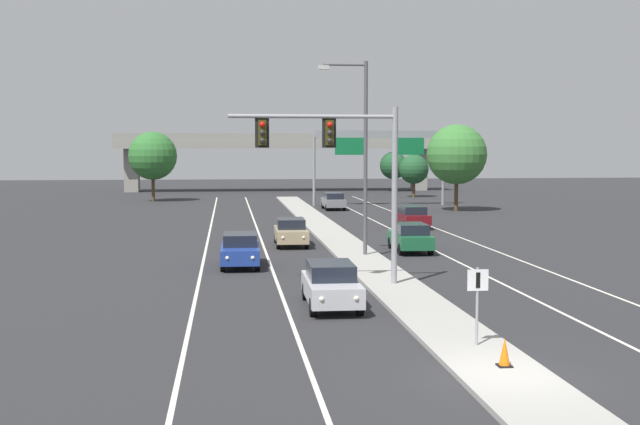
{
  "coord_description": "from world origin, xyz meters",
  "views": [
    {
      "loc": [
        -6.74,
        -18.67,
        5.67
      ],
      "look_at": [
        -3.2,
        11.97,
        3.2
      ],
      "focal_mm": 44.93,
      "sensor_mm": 36.0,
      "label": 1
    }
  ],
  "objects_px": {
    "car_oncoming_tan": "(291,232)",
    "tree_far_right_b": "(394,166)",
    "car_oncoming_blue": "(240,249)",
    "traffic_cone_median_nose": "(505,353)",
    "highway_sign_gantry": "(379,144)",
    "tree_far_right_c": "(457,154)",
    "street_lamp_median": "(361,146)",
    "overhead_signal_mast": "(343,158)",
    "car_oncoming_silver": "(331,284)",
    "car_receding_green": "(410,237)",
    "tree_far_left_c": "(153,156)",
    "median_sign_post": "(477,295)",
    "car_receding_grey": "(333,201)",
    "car_receding_darkred": "(411,216)",
    "tree_far_right_a": "(414,169)"
  },
  "relations": [
    {
      "from": "street_lamp_median",
      "to": "tree_far_right_b",
      "type": "distance_m",
      "value": 65.03
    },
    {
      "from": "car_oncoming_blue",
      "to": "tree_far_right_b",
      "type": "xyz_separation_m",
      "value": [
        21.28,
        65.78,
        2.6
      ]
    },
    {
      "from": "car_receding_green",
      "to": "tree_far_left_c",
      "type": "xyz_separation_m",
      "value": [
        -17.92,
        44.58,
        4.07
      ]
    },
    {
      "from": "car_oncoming_silver",
      "to": "traffic_cone_median_nose",
      "type": "distance_m",
      "value": 9.43
    },
    {
      "from": "car_oncoming_tan",
      "to": "highway_sign_gantry",
      "type": "height_order",
      "value": "highway_sign_gantry"
    },
    {
      "from": "car_receding_grey",
      "to": "tree_far_left_c",
      "type": "bearing_deg",
      "value": 142.04
    },
    {
      "from": "highway_sign_gantry",
      "to": "median_sign_post",
      "type": "bearing_deg",
      "value": -98.06
    },
    {
      "from": "car_oncoming_tan",
      "to": "car_receding_grey",
      "type": "relative_size",
      "value": 1.0
    },
    {
      "from": "street_lamp_median",
      "to": "tree_far_right_b",
      "type": "relative_size",
      "value": 1.9
    },
    {
      "from": "overhead_signal_mast",
      "to": "street_lamp_median",
      "type": "distance_m",
      "value": 9.3
    },
    {
      "from": "car_oncoming_tan",
      "to": "highway_sign_gantry",
      "type": "bearing_deg",
      "value": 70.37
    },
    {
      "from": "car_oncoming_blue",
      "to": "highway_sign_gantry",
      "type": "distance_m",
      "value": 42.52
    },
    {
      "from": "traffic_cone_median_nose",
      "to": "highway_sign_gantry",
      "type": "relative_size",
      "value": 0.06
    },
    {
      "from": "car_oncoming_tan",
      "to": "tree_far_right_b",
      "type": "relative_size",
      "value": 0.86
    },
    {
      "from": "car_oncoming_silver",
      "to": "car_receding_grey",
      "type": "height_order",
      "value": "same"
    },
    {
      "from": "street_lamp_median",
      "to": "traffic_cone_median_nose",
      "type": "xyz_separation_m",
      "value": [
        0.06,
        -21.71,
        -5.29
      ]
    },
    {
      "from": "car_oncoming_silver",
      "to": "traffic_cone_median_nose",
      "type": "relative_size",
      "value": 6.06
    },
    {
      "from": "tree_far_right_c",
      "to": "car_oncoming_silver",
      "type": "bearing_deg",
      "value": -111.76
    },
    {
      "from": "overhead_signal_mast",
      "to": "car_receding_darkred",
      "type": "distance_m",
      "value": 25.77
    },
    {
      "from": "traffic_cone_median_nose",
      "to": "tree_far_left_c",
      "type": "bearing_deg",
      "value": 102.34
    },
    {
      "from": "car_oncoming_silver",
      "to": "tree_far_right_c",
      "type": "xyz_separation_m",
      "value": [
        16.98,
        42.54,
        4.32
      ]
    },
    {
      "from": "car_oncoming_tan",
      "to": "car_receding_darkred",
      "type": "bearing_deg",
      "value": 45.21
    },
    {
      "from": "overhead_signal_mast",
      "to": "highway_sign_gantry",
      "type": "xyz_separation_m",
      "value": [
        10.31,
        46.13,
        0.87
      ]
    },
    {
      "from": "car_receding_grey",
      "to": "tree_far_left_c",
      "type": "xyz_separation_m",
      "value": [
        -17.73,
        13.84,
        4.07
      ]
    },
    {
      "from": "car_receding_green",
      "to": "car_receding_grey",
      "type": "xyz_separation_m",
      "value": [
        -0.19,
        30.74,
        0.0
      ]
    },
    {
      "from": "car_receding_green",
      "to": "tree_far_right_b",
      "type": "relative_size",
      "value": 0.86
    },
    {
      "from": "car_oncoming_blue",
      "to": "tree_far_right_b",
      "type": "height_order",
      "value": "tree_far_right_b"
    },
    {
      "from": "street_lamp_median",
      "to": "car_receding_darkred",
      "type": "height_order",
      "value": "street_lamp_median"
    },
    {
      "from": "median_sign_post",
      "to": "car_receding_darkred",
      "type": "relative_size",
      "value": 0.49
    },
    {
      "from": "tree_far_right_a",
      "to": "median_sign_post",
      "type": "bearing_deg",
      "value": -101.84
    },
    {
      "from": "car_oncoming_blue",
      "to": "tree_far_left_c",
      "type": "height_order",
      "value": "tree_far_left_c"
    },
    {
      "from": "street_lamp_median",
      "to": "highway_sign_gantry",
      "type": "bearing_deg",
      "value": 77.76
    },
    {
      "from": "traffic_cone_median_nose",
      "to": "tree_far_right_c",
      "type": "xyz_separation_m",
      "value": [
        13.68,
        51.37,
        4.63
      ]
    },
    {
      "from": "overhead_signal_mast",
      "to": "car_oncoming_blue",
      "type": "relative_size",
      "value": 1.6
    },
    {
      "from": "car_oncoming_tan",
      "to": "car_receding_green",
      "type": "bearing_deg",
      "value": -29.47
    },
    {
      "from": "tree_far_right_b",
      "to": "overhead_signal_mast",
      "type": "bearing_deg",
      "value": -103.4
    },
    {
      "from": "tree_far_right_a",
      "to": "car_receding_green",
      "type": "bearing_deg",
      "value": -103.47
    },
    {
      "from": "street_lamp_median",
      "to": "car_oncoming_silver",
      "type": "relative_size",
      "value": 2.23
    },
    {
      "from": "tree_far_right_c",
      "to": "tree_far_right_b",
      "type": "bearing_deg",
      "value": 87.91
    },
    {
      "from": "street_lamp_median",
      "to": "car_oncoming_tan",
      "type": "bearing_deg",
      "value": 120.77
    },
    {
      "from": "car_receding_green",
      "to": "car_receding_darkred",
      "type": "height_order",
      "value": "same"
    },
    {
      "from": "car_oncoming_silver",
      "to": "traffic_cone_median_nose",
      "type": "bearing_deg",
      "value": -69.53
    },
    {
      "from": "car_receding_darkred",
      "to": "tree_far_right_c",
      "type": "height_order",
      "value": "tree_far_right_c"
    },
    {
      "from": "tree_far_right_c",
      "to": "tree_far_left_c",
      "type": "bearing_deg",
      "value": 149.58
    },
    {
      "from": "car_oncoming_silver",
      "to": "tree_far_right_b",
      "type": "height_order",
      "value": "tree_far_right_b"
    },
    {
      "from": "car_oncoming_blue",
      "to": "tree_far_left_c",
      "type": "xyz_separation_m",
      "value": [
        -8.54,
        49.0,
        4.07
      ]
    },
    {
      "from": "overhead_signal_mast",
      "to": "car_receding_grey",
      "type": "bearing_deg",
      "value": 82.98
    },
    {
      "from": "car_receding_green",
      "to": "tree_far_left_c",
      "type": "distance_m",
      "value": 48.22
    },
    {
      "from": "car_receding_green",
      "to": "car_receding_grey",
      "type": "height_order",
      "value": "same"
    },
    {
      "from": "overhead_signal_mast",
      "to": "car_oncoming_silver",
      "type": "height_order",
      "value": "overhead_signal_mast"
    }
  ]
}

